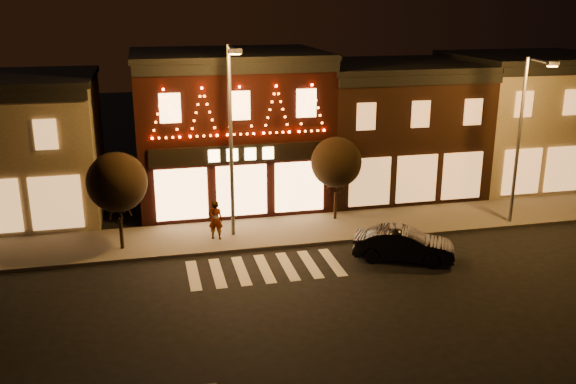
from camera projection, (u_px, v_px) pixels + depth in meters
name	position (u px, v px, depth m)	size (l,w,h in m)	color
ground	(286.00, 313.00, 22.73)	(120.00, 120.00, 0.00)	black
sidewalk_far	(289.00, 231.00, 30.59)	(44.00, 4.00, 0.15)	#47423D
building_pulp	(229.00, 127.00, 34.51)	(10.20, 8.34, 8.30)	black
building_right_a	(390.00, 127.00, 36.70)	(9.20, 8.28, 7.50)	black
building_right_b	(527.00, 118.00, 38.61)	(9.20, 8.28, 7.80)	#786B55
streetlamp_mid	(231.00, 128.00, 28.12)	(0.56, 2.03, 8.90)	#59595E
streetlamp_right	(523.00, 129.00, 30.05)	(0.54, 1.88, 8.18)	#59595E
tree_left	(117.00, 182.00, 27.33)	(2.65, 2.65, 4.43)	black
tree_right	(336.00, 162.00, 31.20)	(2.55, 2.55, 4.26)	black
dark_sedan	(404.00, 245.00, 27.16)	(1.51, 4.32, 1.42)	black
pedestrian	(216.00, 220.00, 29.07)	(0.69, 0.45, 1.89)	gray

